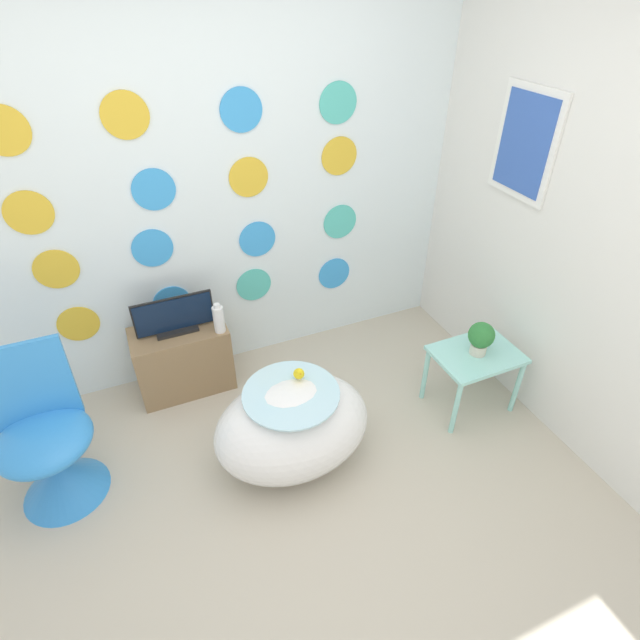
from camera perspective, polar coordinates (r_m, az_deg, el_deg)
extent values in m
plane|color=#BCB29E|center=(2.70, -0.98, -25.64)|extent=(12.00, 12.00, 0.00)
cube|color=white|center=(3.10, -13.68, 14.73)|extent=(4.36, 0.04, 2.60)
cylinder|color=gold|center=(3.39, -25.87, -0.41)|extent=(0.24, 0.01, 0.24)
cylinder|color=#3899E5|center=(3.38, -16.55, 1.89)|extent=(0.24, 0.01, 0.24)
cylinder|color=#4CBFB2|center=(3.45, -7.57, 4.00)|extent=(0.24, 0.01, 0.24)
cylinder|color=#3899E5|center=(3.66, 1.63, 5.33)|extent=(0.24, 0.01, 0.24)
cylinder|color=gold|center=(3.20, -27.90, 5.13)|extent=(0.24, 0.01, 0.24)
cylinder|color=#3899E5|center=(3.17, -18.59, 7.77)|extent=(0.24, 0.01, 0.24)
cylinder|color=#3899E5|center=(3.30, -7.16, 9.14)|extent=(0.24, 0.01, 0.24)
cylinder|color=#4CBFB2|center=(3.48, 2.30, 11.15)|extent=(0.24, 0.01, 0.24)
cylinder|color=gold|center=(3.07, -30.32, 10.51)|extent=(0.24, 0.01, 0.24)
cylinder|color=#3899E5|center=(3.04, -18.46, 13.94)|extent=(0.24, 0.01, 0.24)
cylinder|color=gold|center=(3.13, -8.16, 15.84)|extent=(0.24, 0.01, 0.24)
cylinder|color=gold|center=(3.31, 2.22, 18.21)|extent=(0.24, 0.01, 0.24)
cylinder|color=gold|center=(2.95, -32.50, 17.78)|extent=(0.24, 0.01, 0.24)
cylinder|color=gold|center=(2.92, -21.39, 20.95)|extent=(0.24, 0.01, 0.24)
cylinder|color=#3899E5|center=(3.02, -8.99, 22.62)|extent=(0.24, 0.01, 0.24)
cylinder|color=#4CBFB2|center=(3.22, 2.08, 23.55)|extent=(0.24, 0.01, 0.24)
cube|color=silver|center=(3.16, 22.80, 13.35)|extent=(0.04, 2.66, 2.60)
cube|color=white|center=(3.11, 22.44, 18.12)|extent=(0.02, 0.44, 0.60)
cube|color=#3359B2|center=(3.11, 22.30, 18.12)|extent=(0.01, 0.36, 0.52)
ellipsoid|color=white|center=(2.82, -3.15, -12.10)|extent=(0.87, 0.63, 0.55)
cylinder|color=#B2DBEA|center=(2.64, -3.34, -8.40)|extent=(0.52, 0.52, 0.01)
sphere|color=yellow|center=(2.67, -2.43, -6.15)|extent=(0.06, 0.06, 0.06)
sphere|color=yellow|center=(2.65, -2.36, -5.93)|extent=(0.04, 0.04, 0.04)
cone|color=orange|center=(2.64, -2.23, -6.15)|extent=(0.02, 0.02, 0.02)
cone|color=#338CE0|center=(3.13, -27.40, -15.72)|extent=(0.45, 0.45, 0.23)
ellipsoid|color=#338CE0|center=(2.93, -29.02, -12.00)|extent=(0.47, 0.47, 0.16)
cube|color=#338CE0|center=(2.91, -30.30, -6.39)|extent=(0.40, 0.10, 0.47)
cube|color=#8E704C|center=(3.42, -15.36, -4.33)|extent=(0.60, 0.32, 0.47)
cube|color=white|center=(3.24, -15.07, -4.84)|extent=(0.51, 0.01, 0.13)
cube|color=black|center=(3.27, -16.02, -1.06)|extent=(0.26, 0.12, 0.02)
cube|color=black|center=(3.21, -16.38, 0.67)|extent=(0.49, 0.01, 0.24)
cube|color=#0F1E38|center=(3.20, -16.35, 0.58)|extent=(0.47, 0.01, 0.22)
cylinder|color=white|center=(3.16, -11.49, 0.08)|extent=(0.07, 0.07, 0.18)
cylinder|color=white|center=(3.10, -11.71, 1.60)|extent=(0.04, 0.04, 0.02)
cube|color=#99E0D8|center=(3.19, 17.48, -3.78)|extent=(0.51, 0.38, 0.02)
cylinder|color=#99E0D8|center=(3.12, 15.26, -9.72)|extent=(0.03, 0.03, 0.41)
cylinder|color=#99E0D8|center=(3.38, 21.60, -7.12)|extent=(0.03, 0.03, 0.41)
cylinder|color=#99E0D8|center=(3.30, 11.94, -6.08)|extent=(0.03, 0.03, 0.41)
cylinder|color=#99E0D8|center=(3.55, 18.18, -3.90)|extent=(0.03, 0.03, 0.41)
cylinder|color=beige|center=(3.16, 17.63, -3.11)|extent=(0.10, 0.10, 0.07)
sphere|color=#2D7A38|center=(3.10, 17.97, -1.65)|extent=(0.16, 0.16, 0.16)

